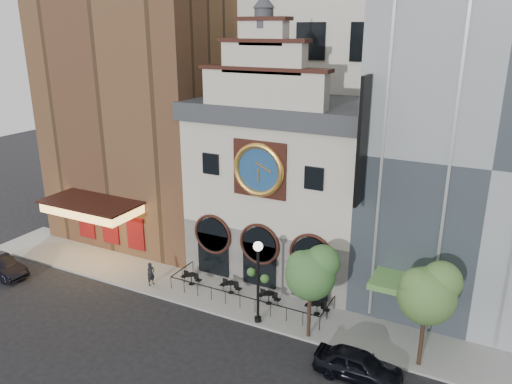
{
  "coord_description": "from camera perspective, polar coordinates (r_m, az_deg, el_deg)",
  "views": [
    {
      "loc": [
        13.45,
        -22.79,
        16.99
      ],
      "look_at": [
        -1.33,
        6.0,
        6.24
      ],
      "focal_mm": 35.0,
      "sensor_mm": 36.0,
      "label": 1
    }
  ],
  "objects": [
    {
      "name": "theater_building",
      "position": [
        42.32,
        -11.95,
        12.04
      ],
      "size": [
        14.0,
        15.6,
        25.0
      ],
      "color": "brown",
      "rests_on": "ground"
    },
    {
      "name": "tree_left",
      "position": [
        27.81,
        6.4,
        -8.98
      ],
      "size": [
        2.91,
        2.81,
        5.61
      ],
      "color": "#382619",
      "rests_on": "sidewalk"
    },
    {
      "name": "ground",
      "position": [
        31.44,
        -2.93,
        -14.35
      ],
      "size": [
        120.0,
        120.0,
        0.0
      ],
      "primitive_type": "plane",
      "color": "black",
      "rests_on": "ground"
    },
    {
      "name": "tree_right",
      "position": [
        26.74,
        19.12,
        -10.68
      ],
      "size": [
        3.05,
        2.94,
        5.87
      ],
      "color": "#382619",
      "rests_on": "sidewalk"
    },
    {
      "name": "bistro_2",
      "position": [
        32.46,
        1.48,
        -11.92
      ],
      "size": [
        1.58,
        0.68,
        0.9
      ],
      "color": "black",
      "rests_on": "sidewalk"
    },
    {
      "name": "bistro_0",
      "position": [
        34.95,
        -7.41,
        -9.73
      ],
      "size": [
        1.58,
        0.68,
        0.9
      ],
      "color": "black",
      "rests_on": "sidewalk"
    },
    {
      "name": "clock_building",
      "position": [
        34.99,
        3.31,
        1.22
      ],
      "size": [
        12.6,
        8.78,
        18.65
      ],
      "color": "#605E5B",
      "rests_on": "ground"
    },
    {
      "name": "bistro_1",
      "position": [
        33.68,
        -2.9,
        -10.74
      ],
      "size": [
        1.58,
        0.68,
        0.9
      ],
      "color": "black",
      "rests_on": "sidewalk"
    },
    {
      "name": "car_left",
      "position": [
        40.37,
        -27.16,
        -7.55
      ],
      "size": [
        4.52,
        1.86,
        1.46
      ],
      "primitive_type": "imported",
      "rotation": [
        0.0,
        0.0,
        1.5
      ],
      "color": "black",
      "rests_on": "ground"
    },
    {
      "name": "bistro_3",
      "position": [
        31.63,
        7.0,
        -12.96
      ],
      "size": [
        1.58,
        0.68,
        0.9
      ],
      "color": "black",
      "rests_on": "sidewalk"
    },
    {
      "name": "sidewalk",
      "position": [
        33.26,
        -0.73,
        -12.19
      ],
      "size": [
        44.0,
        5.0,
        0.15
      ],
      "primitive_type": "cube",
      "color": "gray",
      "rests_on": "ground"
    },
    {
      "name": "lamppost",
      "position": [
        29.35,
        0.23,
        -9.26
      ],
      "size": [
        1.6,
        0.91,
        5.21
      ],
      "rotation": [
        0.0,
        0.0,
        -0.34
      ],
      "color": "black",
      "rests_on": "sidewalk"
    },
    {
      "name": "cafe_railing",
      "position": [
        33.0,
        -0.73,
        -11.4
      ],
      "size": [
        10.6,
        2.6,
        0.9
      ],
      "primitive_type": null,
      "color": "black",
      "rests_on": "sidewalk"
    },
    {
      "name": "car_right",
      "position": [
        27.14,
        11.59,
        -18.77
      ],
      "size": [
        4.51,
        1.86,
        1.53
      ],
      "primitive_type": "imported",
      "rotation": [
        0.0,
        0.0,
        1.58
      ],
      "color": "black",
      "rests_on": "ground"
    },
    {
      "name": "retail_building",
      "position": [
        33.49,
        25.88,
        4.73
      ],
      "size": [
        14.0,
        14.4,
        20.0
      ],
      "color": "gray",
      "rests_on": "ground"
    },
    {
      "name": "pedestrian",
      "position": [
        35.17,
        -11.92,
        -9.15
      ],
      "size": [
        0.56,
        0.69,
        1.65
      ],
      "primitive_type": "imported",
      "rotation": [
        0.0,
        0.0,
        1.25
      ],
      "color": "black",
      "rests_on": "sidewalk"
    }
  ]
}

